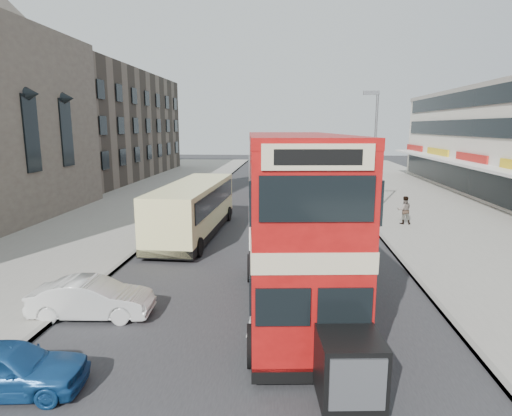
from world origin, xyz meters
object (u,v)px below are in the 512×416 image
at_px(street_lamp, 374,144).
at_px(bus_second, 307,166).
at_px(bus_main, 294,225).
at_px(pedestrian_near, 404,210).
at_px(cyclist, 335,196).
at_px(coach, 194,207).
at_px(pedestrian_far, 366,179).
at_px(car_right_b, 340,203).
at_px(car_left_near, 6,368).
at_px(car_right_a, 340,208).
at_px(car_left_front, 92,298).

bearing_deg(street_lamp, bus_second, 119.65).
bearing_deg(bus_second, bus_main, 87.09).
distance_m(pedestrian_near, cyclist, 7.54).
bearing_deg(coach, cyclist, 50.58).
height_order(bus_second, pedestrian_near, bus_second).
bearing_deg(bus_main, street_lamp, -114.56).
relative_size(bus_main, pedestrian_far, 5.58).
distance_m(bus_main, coach, 11.00).
distance_m(bus_main, cyclist, 19.74).
bearing_deg(bus_main, bus_second, -98.88).
xyz_separation_m(bus_second, car_right_b, (2.16, -4.87, -2.14)).
distance_m(coach, cyclist, 13.16).
bearing_deg(cyclist, bus_main, -101.53).
height_order(pedestrian_near, pedestrian_far, pedestrian_far).
bearing_deg(car_left_near, bus_main, -60.10).
bearing_deg(pedestrian_far, pedestrian_near, -85.48).
xyz_separation_m(car_right_a, cyclist, (0.10, 4.19, 0.16)).
height_order(coach, pedestrian_near, coach).
distance_m(car_left_near, pedestrian_near, 21.84).
height_order(coach, pedestrian_far, coach).
relative_size(bus_second, coach, 0.92).
bearing_deg(pedestrian_near, cyclist, -61.38).
bearing_deg(bus_main, car_right_b, -106.93).
relative_size(coach, cyclist, 4.69).
relative_size(bus_main, car_right_b, 2.44).
bearing_deg(street_lamp, pedestrian_near, -59.39).
bearing_deg(car_right_b, bus_second, -152.35).
xyz_separation_m(coach, pedestrian_far, (12.48, 18.16, -0.53)).
distance_m(bus_second, car_right_a, 7.47).
relative_size(bus_main, coach, 0.99).
height_order(bus_second, car_left_front, bus_second).
bearing_deg(street_lamp, car_right_a, 180.00).
xyz_separation_m(car_left_near, car_right_b, (9.95, 21.95, -0.03)).
bearing_deg(bus_second, car_left_near, 74.36).
distance_m(car_left_near, pedestrian_far, 35.19).
distance_m(bus_main, car_left_near, 8.36).
relative_size(car_right_a, pedestrian_far, 2.22).
relative_size(car_left_front, car_right_b, 0.90).
bearing_deg(cyclist, car_right_a, -92.98).
bearing_deg(car_left_front, car_right_b, -32.10).
bearing_deg(car_right_a, cyclist, -174.80).
height_order(bus_second, car_right_b, bus_second).
xyz_separation_m(bus_main, pedestrian_near, (6.75, 12.60, -1.89)).
distance_m(car_left_front, pedestrian_far, 31.54).
bearing_deg(car_left_front, pedestrian_near, -47.70).
bearing_deg(pedestrian_far, car_left_near, -106.76).
bearing_deg(street_lamp, pedestrian_far, 81.50).
xyz_separation_m(car_left_near, cyclist, (9.82, 24.12, 0.15)).
xyz_separation_m(street_lamp, pedestrian_near, (1.50, -2.54, -3.78)).
xyz_separation_m(car_left_front, cyclist, (9.67, 20.19, 0.13)).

